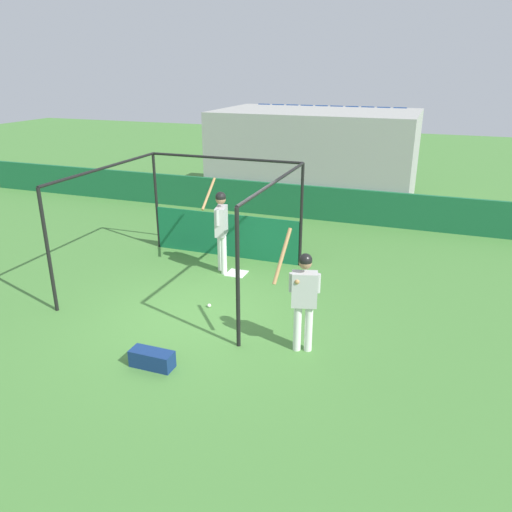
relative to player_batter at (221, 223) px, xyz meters
The scene contains 9 objects.
ground_plane 2.57m from the player_batter, 78.55° to the right, with size 60.00×60.00×0.00m, color #477F38.
outfield_wall 4.90m from the player_batter, 84.64° to the left, with size 24.00×0.12×1.04m.
bleacher_section 6.93m from the player_batter, 86.24° to the left, with size 6.50×4.00×3.12m.
batting_cage 0.43m from the player_batter, 139.99° to the left, with size 3.89×3.96×2.47m.
home_plate 1.21m from the player_batter, ahead, with size 0.44×0.44×0.02m.
player_batter is the anchor object (origin of this frame).
player_waiting 3.74m from the player_batter, 45.43° to the right, with size 0.69×0.59×2.07m.
equipment_bag 4.12m from the player_batter, 82.24° to the right, with size 0.70×0.28×0.28m.
baseball 2.15m from the player_batter, 74.31° to the right, with size 0.07×0.07×0.07m.
Camera 1 is at (3.95, -7.50, 4.47)m, focal length 35.00 mm.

